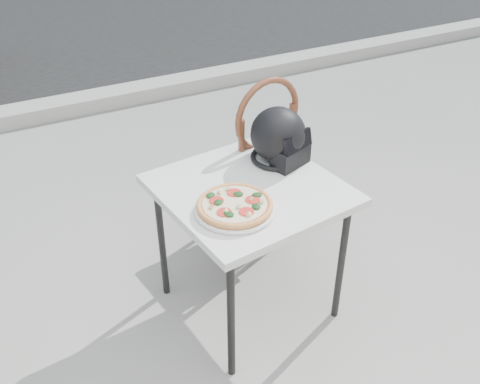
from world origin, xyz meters
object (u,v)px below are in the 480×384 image
cafe_table_main (250,199)px  pizza (235,205)px  plate (235,210)px  helmet (279,138)px  cafe_chair_main (255,156)px

cafe_table_main → pizza: (-0.14, -0.13, 0.10)m
plate → helmet: size_ratio=1.12×
plate → helmet: helmet is taller
helmet → cafe_chair_main: cafe_chair_main is taller
helmet → plate: bearing=-162.3°
pizza → helmet: (0.37, 0.27, 0.08)m
plate → helmet: bearing=36.5°
cafe_table_main → pizza: 0.22m
plate → pizza: 0.02m
cafe_table_main → helmet: bearing=31.4°
plate → cafe_chair_main: size_ratio=0.36×
plate → cafe_table_main: bearing=43.4°
cafe_chair_main → cafe_table_main: bearing=49.5°
cafe_table_main → cafe_chair_main: size_ratio=0.79×
cafe_table_main → helmet: (0.23, 0.14, 0.18)m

